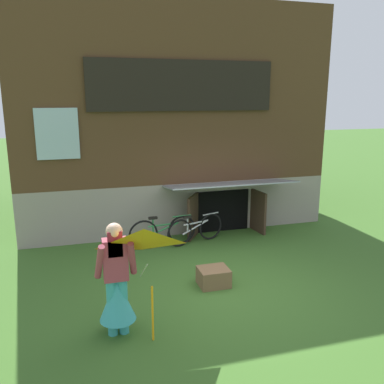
# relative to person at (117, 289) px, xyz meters

# --- Properties ---
(ground_plane) EXTENTS (60.00, 60.00, 0.00)m
(ground_plane) POSITION_rel_person_xyz_m (2.02, 0.95, -0.71)
(ground_plane) COLOR #386023
(log_house) EXTENTS (7.68, 6.19, 5.54)m
(log_house) POSITION_rel_person_xyz_m (2.02, 6.49, 2.06)
(log_house) COLOR gray
(log_house) RESTS_ON ground_plane
(person) EXTENTS (0.61, 0.53, 1.67)m
(person) POSITION_rel_person_xyz_m (0.00, 0.00, 0.00)
(person) COLOR teal
(person) RESTS_ON ground_plane
(kite) EXTENTS (1.00, 1.07, 1.61)m
(kite) POSITION_rel_person_xyz_m (0.32, -0.58, 0.61)
(kite) COLOR orange
(kite) RESTS_ON ground_plane
(bicycle_silver) EXTENTS (1.46, 0.49, 0.69)m
(bicycle_silver) POSITION_rel_person_xyz_m (2.13, 3.28, -0.37)
(bicycle_silver) COLOR black
(bicycle_silver) RESTS_ON ground_plane
(bicycle_green) EXTENTS (1.59, 0.23, 0.73)m
(bicycle_green) POSITION_rel_person_xyz_m (1.36, 3.26, -0.35)
(bicycle_green) COLOR black
(bicycle_green) RESTS_ON ground_plane
(wooden_crate) EXTENTS (0.54, 0.46, 0.32)m
(wooden_crate) POSITION_rel_person_xyz_m (1.83, 1.09, -0.55)
(wooden_crate) COLOR brown
(wooden_crate) RESTS_ON ground_plane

